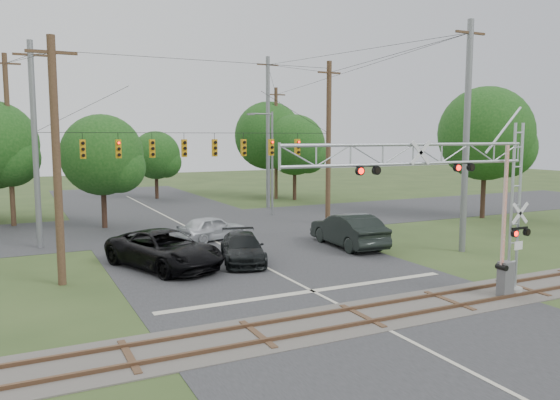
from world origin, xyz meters
name	(u,v)px	position (x,y,z in m)	size (l,w,h in m)	color
ground	(398,336)	(0.00, 0.00, 0.00)	(160.00, 160.00, 0.00)	#2F421E
road_main	(266,268)	(0.00, 10.00, 0.01)	(14.00, 90.00, 0.02)	#2A2B2D
road_cross	(183,225)	(0.00, 24.00, 0.01)	(90.00, 12.00, 0.02)	#2A2B2D
railroad_track	(362,316)	(0.00, 2.00, 0.03)	(90.00, 3.20, 0.17)	#514B47
crossing_gantry	(457,192)	(3.83, 1.64, 4.25)	(10.85, 0.87, 6.81)	gray
traffic_signal_span	(212,145)	(0.85, 20.00, 5.71)	(19.34, 0.36, 11.50)	slate
pickup_black	(164,249)	(-4.37, 12.14, 0.91)	(3.01, 6.53, 1.81)	black
car_dark	(243,248)	(-0.55, 11.62, 0.72)	(2.00, 4.93, 1.43)	black
sedan_silver	(212,228)	(0.00, 17.85, 0.75)	(1.77, 4.41, 1.50)	#B7BABF
suv_dark	(348,230)	(6.35, 12.55, 0.96)	(2.03, 5.83, 1.92)	black
streetlight	(270,158)	(7.61, 25.67, 4.59)	(2.19, 0.23, 8.20)	slate
utility_poles	(229,140)	(3.17, 23.19, 6.03)	(25.97, 27.80, 13.10)	#402C1D
treeline	(159,141)	(0.23, 31.45, 5.94)	(50.43, 30.22, 10.06)	#352218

